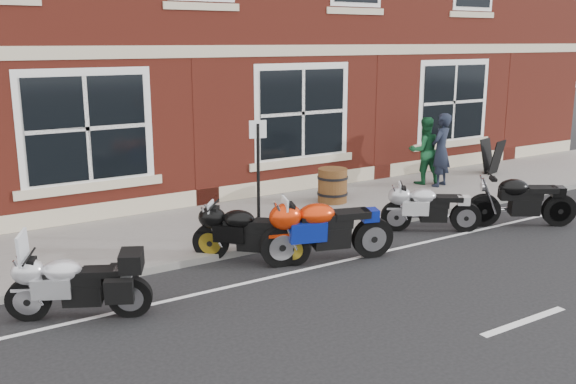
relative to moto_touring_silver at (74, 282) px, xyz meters
The scene contains 13 objects.
ground 4.99m from the moto_touring_silver, ahead, with size 80.00×80.00×0.00m, color black.
sidewalk 5.65m from the moto_touring_silver, 28.52° to the left, with size 30.00×3.00×0.12m, color slate.
kerb 5.09m from the moto_touring_silver, 12.64° to the left, with size 30.00×0.16×0.12m, color slate.
moto_touring_silver is the anchor object (origin of this frame).
moto_sport_red 4.11m from the moto_touring_silver, ahead, with size 2.27×0.79×1.05m.
moto_sport_black 3.13m from the moto_touring_silver, 13.31° to the left, with size 1.53×1.52×0.91m.
moto_sport_silver 6.87m from the moto_touring_silver, ahead, with size 1.64×1.21×0.87m.
moto_naked_black 8.62m from the moto_touring_silver, ahead, with size 1.92×1.28×0.98m.
pedestrian_left 9.96m from the moto_touring_silver, 16.06° to the left, with size 0.66×0.43×1.80m, color black.
pedestrian_right 9.96m from the moto_touring_silver, 18.67° to the left, with size 0.81×0.63×1.67m, color #17532D.
a_board_sign 12.27m from the moto_touring_silver, 14.65° to the left, with size 0.55×0.37×0.92m, color black, non-canonical shape.
barrel_planter 7.00m from the moto_touring_silver, 24.35° to the left, with size 0.68×0.68×0.75m.
parking_sign 3.85m from the moto_touring_silver, 19.32° to the left, with size 0.31×0.08×2.18m.
Camera 1 is at (-6.87, -7.92, 3.62)m, focal length 40.00 mm.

